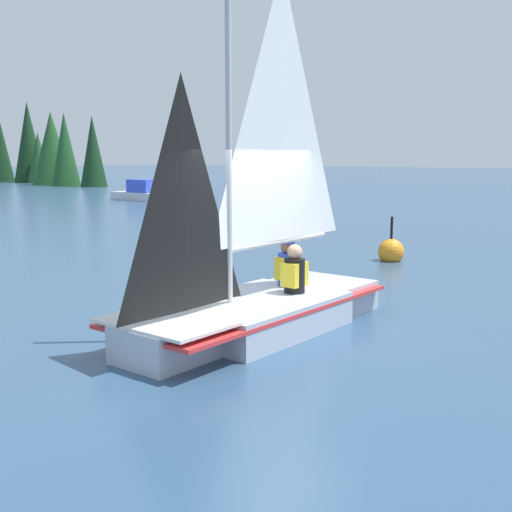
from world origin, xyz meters
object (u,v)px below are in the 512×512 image
sailor_helm (294,282)px  motorboat_distant (148,193)px  sailboat_main (258,285)px  sailor_crew (288,274)px  buoy_marker (391,251)px

sailor_helm → motorboat_distant: (20.51, -17.49, -0.22)m
sailboat_main → sailor_helm: bearing=162.8°
sailor_helm → sailor_crew: 0.53m
sailboat_main → sailor_crew: (0.15, -0.99, -0.01)m
sailor_crew → buoy_marker: 5.81m
sailor_helm → buoy_marker: size_ratio=1.03×
sailboat_main → motorboat_distant: size_ratio=1.00×
sailor_helm → sailboat_main: bearing=-17.2°
sailor_helm → motorboat_distant: bearing=-127.5°
sailor_helm → sailor_crew: size_ratio=1.00×
sailboat_main → buoy_marker: 6.81m
buoy_marker → sailor_helm: bearing=101.1°
sailboat_main → sailor_crew: size_ratio=4.40×
sailor_crew → motorboat_distant: bearing=-127.3°
sailor_helm → sailor_crew: (0.37, -0.38, 0.01)m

